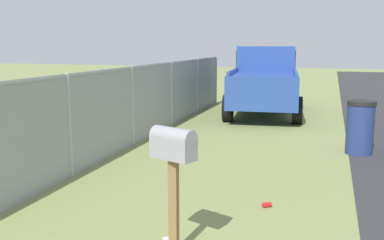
{
  "coord_description": "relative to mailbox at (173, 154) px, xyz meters",
  "views": [
    {
      "loc": [
        -0.81,
        -1.0,
        2.18
      ],
      "look_at": [
        4.48,
        0.66,
        1.22
      ],
      "focal_mm": 41.56,
      "sensor_mm": 36.0,
      "label": 1
    }
  ],
  "objects": [
    {
      "name": "fence_section",
      "position": [
        4.5,
        2.55,
        -0.16
      ],
      "size": [
        14.51,
        0.07,
        1.7
      ],
      "color": "#9EA3A8",
      "rests_on": "ground"
    },
    {
      "name": "litter_can_midfield_a",
      "position": [
        1.66,
        -0.74,
        -1.05
      ],
      "size": [
        0.12,
        0.14,
        0.07
      ],
      "primitive_type": "cylinder",
      "rotation": [
        0.0,
        1.57,
        5.23
      ],
      "color": "red",
      "rests_on": "ground"
    },
    {
      "name": "mailbox",
      "position": [
        0.0,
        0.0,
        0.0
      ],
      "size": [
        0.36,
        0.52,
        1.35
      ],
      "rotation": [
        0.0,
        0.0,
        -0.38
      ],
      "color": "brown",
      "rests_on": "ground"
    },
    {
      "name": "trash_bin",
      "position": [
        5.17,
        -2.08,
        -0.54
      ],
      "size": [
        0.55,
        0.55,
        1.07
      ],
      "color": "navy",
      "rests_on": "ground"
    },
    {
      "name": "pickup_truck",
      "position": [
        9.92,
        0.49,
        0.02
      ],
      "size": [
        5.17,
        2.56,
        2.09
      ],
      "rotation": [
        0.0,
        0.0,
        0.1
      ],
      "color": "#284793",
      "rests_on": "ground"
    },
    {
      "name": "litter_wrapper_far_scatter",
      "position": [
        0.32,
        0.2,
        -1.08
      ],
      "size": [
        0.15,
        0.14,
        0.01
      ],
      "primitive_type": "cube",
      "rotation": [
        0.0,
        0.0,
        0.71
      ],
      "color": "silver",
      "rests_on": "ground"
    }
  ]
}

